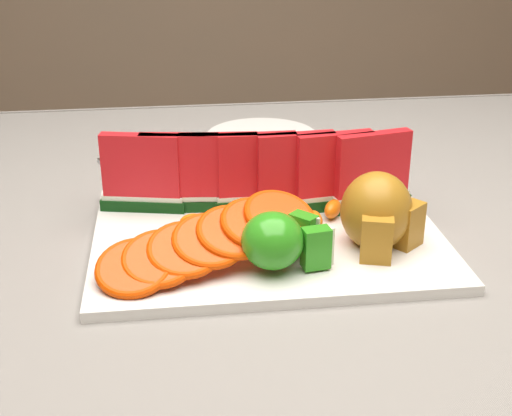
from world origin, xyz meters
name	(u,v)px	position (x,y,z in m)	size (l,w,h in m)	color
table	(208,294)	(0.00, 0.00, 0.65)	(1.40, 0.90, 0.75)	#503C1F
tablecloth	(206,251)	(0.00, 0.00, 0.72)	(1.53, 1.03, 0.20)	gray
platter	(267,236)	(0.07, -0.06, 0.76)	(0.40, 0.30, 0.01)	silver
apple_cluster	(279,241)	(0.07, -0.15, 0.80)	(0.11, 0.09, 0.06)	#2C8514
pear_cluster	(378,213)	(0.19, -0.11, 0.81)	(0.10, 0.10, 0.09)	#AF7820
side_plate	(262,137)	(0.11, 0.30, 0.76)	(0.22, 0.22, 0.01)	silver
fork	(120,175)	(-0.11, 0.17, 0.76)	(0.07, 0.19, 0.00)	silver
watermelon_row	(257,174)	(0.07, 0.01, 0.82)	(0.39, 0.07, 0.10)	#0B3F12
orange_fan_front	(209,240)	(0.00, -0.13, 0.80)	(0.26, 0.15, 0.06)	#F44000
orange_fan_back	(249,179)	(0.06, 0.06, 0.79)	(0.28, 0.10, 0.04)	#F44000
tangerine_segments	(278,218)	(0.08, -0.05, 0.78)	(0.23, 0.07, 0.02)	orange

